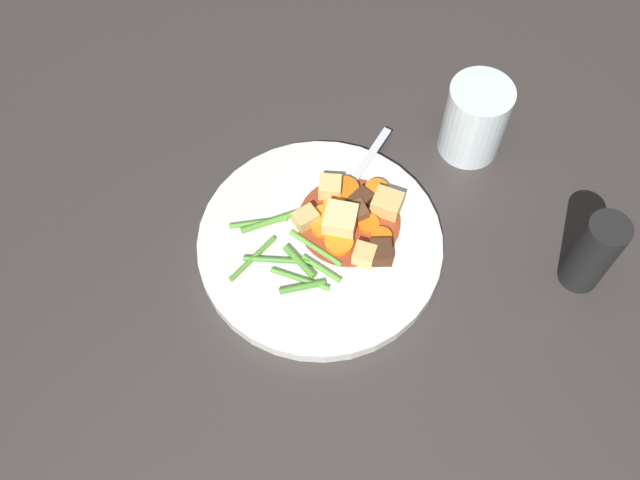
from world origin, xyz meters
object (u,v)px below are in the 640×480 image
Objects in this scene: potato_chunk_4 at (364,255)px; water_glass at (475,120)px; fork at (352,182)px; carrot_slice_0 at (324,217)px; carrot_slice_4 at (344,191)px; dinner_plate at (320,244)px; carrot_slice_2 at (339,243)px; meat_chunk_2 at (381,253)px; carrot_slice_5 at (376,191)px; potato_chunk_2 at (387,204)px; carrot_slice_1 at (322,229)px; carrot_slice_6 at (337,207)px; carrot_slice_3 at (369,224)px; meat_chunk_0 at (360,201)px; potato_chunk_0 at (304,219)px; pepper_mill at (593,253)px; potato_chunk_3 at (330,188)px; meat_chunk_1 at (359,214)px; potato_chunk_1 at (338,218)px; carrot_slice_7 at (381,238)px.

water_glass is at bearing 15.56° from potato_chunk_4.
carrot_slice_0 is at bearing -159.94° from fork.
carrot_slice_4 is 0.34× the size of water_glass.
carrot_slice_2 is at bearing -51.57° from dinner_plate.
meat_chunk_2 is 0.21m from water_glass.
dinner_plate is at bearing -172.36° from carrot_slice_5.
dinner_plate is 0.09m from potato_chunk_2.
carrot_slice_5 is at bearing 2.44° from carrot_slice_1.
carrot_slice_5 is at bearing -9.89° from carrot_slice_6.
potato_chunk_4 reaches higher than carrot_slice_3.
carrot_slice_6 is 1.28× the size of meat_chunk_2.
meat_chunk_2 reaches higher than fork.
meat_chunk_0 is (0.06, 0.00, 0.00)m from carrot_slice_1.
carrot_slice_0 is 0.02m from carrot_slice_6.
potato_chunk_0 is 0.16× the size of fork.
carrot_slice_6 reaches higher than carrot_slice_1.
carrot_slice_3 is at bearing -108.92° from meat_chunk_0.
carrot_slice_6 is 0.29m from pepper_mill.
carrot_slice_1 is 0.93× the size of potato_chunk_0.
carrot_slice_6 is at bearing 4.18° from carrot_slice_0.
carrot_slice_0 reaches higher than carrot_slice_2.
carrot_slice_1 is 0.94× the size of meat_chunk_2.
water_glass reaches higher than dinner_plate.
meat_chunk_0 is at bearing -60.79° from potato_chunk_3.
carrot_slice_2 is at bearing -159.57° from meat_chunk_1.
carrot_slice_5 reaches higher than carrot_slice_2.
potato_chunk_1 is 0.05m from potato_chunk_3.
potato_chunk_0 is at bearing 94.45° from dinner_plate.
carrot_slice_4 is at bearing 43.44° from potato_chunk_1.
carrot_slice_4 is 0.04m from meat_chunk_1.
meat_chunk_1 is 0.19m from water_glass.
meat_chunk_0 is 0.27× the size of water_glass.
potato_chunk_1 is at bearing -114.54° from potato_chunk_3.
potato_chunk_4 reaches higher than carrot_slice_2.
meat_chunk_2 is (0.00, -0.08, 0.00)m from carrot_slice_6.
carrot_slice_4 is at bearing 26.49° from carrot_slice_1.
carrot_slice_2 is 0.08m from carrot_slice_5.
meat_chunk_2 is at bearing -109.45° from fork.
fork is (-0.01, 0.03, -0.00)m from carrot_slice_5.
carrot_slice_2 is 0.04m from carrot_slice_3.
carrot_slice_2 is at bearing -151.16° from meat_chunk_0.
potato_chunk_1 is at bearing 55.79° from carrot_slice_2.
meat_chunk_1 is (-0.03, 0.01, -0.00)m from potato_chunk_2.
water_glass reaches higher than potato_chunk_4.
meat_chunk_2 reaches higher than dinner_plate.
potato_chunk_4 is (-0.03, -0.01, 0.01)m from carrot_slice_7.
carrot_slice_4 is 0.29m from pepper_mill.
carrot_slice_2 is at bearing -70.71° from potato_chunk_0.
meat_chunk_1 is at bearing -14.93° from carrot_slice_1.
potato_chunk_4 is (0.03, -0.05, 0.02)m from dinner_plate.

